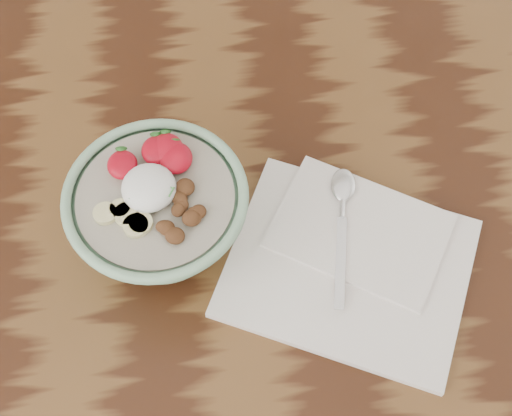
% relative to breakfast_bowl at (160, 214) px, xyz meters
% --- Properties ---
extents(table, '(1.60, 0.90, 0.75)m').
position_rel_breakfast_bowl_xyz_m(table, '(0.19, -0.01, -0.17)').
color(table, '#351A0D').
rests_on(table, ground).
extents(breakfast_bowl, '(0.21, 0.21, 0.14)m').
position_rel_breakfast_bowl_xyz_m(breakfast_bowl, '(0.00, 0.00, 0.00)').
color(breakfast_bowl, '#86B490').
rests_on(breakfast_bowl, table).
extents(napkin, '(0.36, 0.33, 0.02)m').
position_rel_breakfast_bowl_xyz_m(napkin, '(0.22, -0.06, -0.06)').
color(napkin, white).
rests_on(napkin, table).
extents(spoon, '(0.06, 0.19, 0.01)m').
position_rel_breakfast_bowl_xyz_m(spoon, '(0.23, 0.01, -0.05)').
color(spoon, silver).
rests_on(spoon, napkin).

